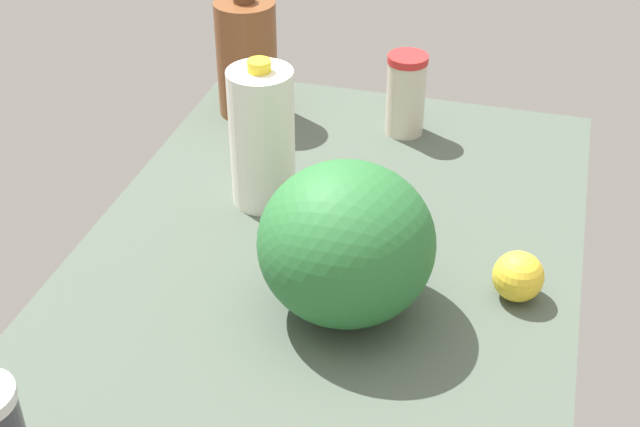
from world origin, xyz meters
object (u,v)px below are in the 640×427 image
(lime_beside_bowl, at_px, (373,193))
(milk_jug, at_px, (262,137))
(chocolate_milk_jug, at_px, (247,58))
(watermelon, at_px, (346,243))
(tumbler_cup, at_px, (406,94))
(lemon_near_front, at_px, (518,276))

(lime_beside_bowl, bearing_deg, milk_jug, 97.55)
(chocolate_milk_jug, bearing_deg, watermelon, -148.09)
(watermelon, xyz_separation_m, tumbler_cup, (0.53, 0.02, -0.03))
(tumbler_cup, relative_size, lime_beside_bowl, 2.75)
(milk_jug, relative_size, chocolate_milk_jug, 1.04)
(watermelon, xyz_separation_m, chocolate_milk_jug, (0.53, 0.33, 0.00))
(lime_beside_bowl, xyz_separation_m, lemon_near_front, (-0.17, -0.25, 0.01))
(watermelon, bearing_deg, tumbler_cup, 2.09)
(watermelon, distance_m, chocolate_milk_jug, 0.62)
(chocolate_milk_jug, distance_m, lime_beside_bowl, 0.42)
(milk_jug, height_order, tumbler_cup, milk_jug)
(tumbler_cup, height_order, lemon_near_front, tumbler_cup)
(tumbler_cup, bearing_deg, milk_jug, 148.45)
(chocolate_milk_jug, height_order, tumbler_cup, chocolate_milk_jug)
(chocolate_milk_jug, distance_m, tumbler_cup, 0.31)
(milk_jug, bearing_deg, chocolate_milk_jug, 23.91)
(chocolate_milk_jug, distance_m, lemon_near_front, 0.72)
(milk_jug, xyz_separation_m, lime_beside_bowl, (0.02, -0.18, -0.09))
(watermelon, height_order, lemon_near_front, watermelon)
(milk_jug, bearing_deg, watermelon, -139.73)
(watermelon, distance_m, milk_jug, 0.31)
(watermelon, distance_m, lemon_near_front, 0.26)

